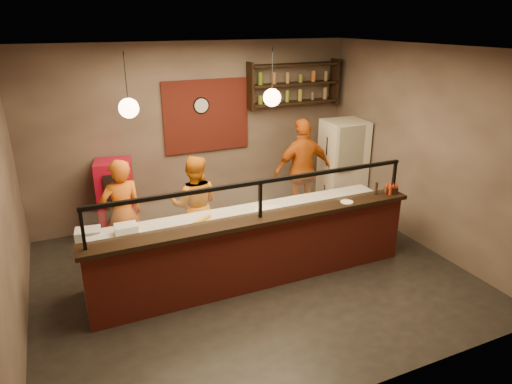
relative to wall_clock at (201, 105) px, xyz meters
name	(u,v)px	position (x,y,z in m)	size (l,w,h in m)	color
floor	(252,275)	(-0.10, -2.46, -2.10)	(6.00, 6.00, 0.00)	black
ceiling	(251,49)	(-0.10, -2.46, 1.10)	(6.00, 6.00, 0.00)	#38322B
wall_back	(196,133)	(-0.10, 0.04, -0.50)	(6.00, 6.00, 0.00)	#7C695B
wall_left	(2,208)	(-3.10, -2.46, -0.50)	(5.00, 5.00, 0.00)	#7C695B
wall_right	(422,148)	(2.90, -2.46, -0.50)	(5.00, 5.00, 0.00)	#7C695B
wall_front	(364,254)	(-0.10, -4.96, -0.50)	(6.00, 6.00, 0.00)	#7C695B
brick_patch	(207,116)	(0.10, 0.01, -0.20)	(1.60, 0.04, 1.30)	maroon
service_counter	(260,254)	(-0.10, -2.76, -1.60)	(4.60, 0.25, 1.00)	maroon
counter_ledge	(260,219)	(-0.10, -2.76, -1.07)	(4.70, 0.37, 0.06)	black
worktop_cabinet	(246,244)	(-0.10, -2.26, -1.68)	(4.60, 0.75, 0.85)	gray
worktop	(246,216)	(-0.10, -2.26, -1.23)	(4.60, 0.75, 0.05)	white
sneeze_guard	(260,196)	(-0.10, -2.76, -0.73)	(4.50, 0.05, 0.52)	white
wall_shelving	(294,84)	(1.80, -0.14, 0.30)	(1.84, 0.28, 0.85)	black
wall_clock	(201,105)	(0.00, 0.00, 0.00)	(0.30, 0.30, 0.04)	black
pendant_left	(129,108)	(-1.60, -2.26, 0.45)	(0.24, 0.24, 0.77)	black
pendant_right	(272,97)	(0.30, -2.26, 0.45)	(0.24, 0.24, 0.77)	black
cook_left	(123,215)	(-1.71, -1.41, -1.25)	(0.62, 0.41, 1.69)	#D56114
cook_mid	(195,205)	(-0.60, -1.38, -1.30)	(0.78, 0.61, 1.60)	orange
cook_right	(303,170)	(1.59, -0.95, -1.15)	(1.12, 0.46, 1.90)	#CB5A13
fridge	(342,166)	(2.50, -0.89, -1.21)	(0.74, 0.69, 1.78)	silver
red_cooler	(117,199)	(-1.66, -0.31, -1.42)	(0.58, 0.53, 1.36)	#B60C27
pizza_dough	(270,211)	(0.27, -2.29, -1.19)	(0.46, 0.46, 0.01)	white
prep_tub_a	(126,230)	(-1.78, -2.23, -1.13)	(0.28, 0.23, 0.14)	white
prep_tub_b	(88,235)	(-2.25, -2.20, -1.12)	(0.31, 0.25, 0.15)	silver
prep_tub_c	(97,244)	(-2.17, -2.48, -1.13)	(0.27, 0.22, 0.13)	white
rolling_pin	(202,220)	(-0.75, -2.24, -1.17)	(0.06, 0.06, 0.34)	gold
condiment_caddy	(391,190)	(2.10, -2.75, -0.99)	(0.17, 0.13, 0.09)	black
pepper_mill	(376,188)	(1.86, -2.70, -0.95)	(0.04, 0.04, 0.18)	black
small_plate	(347,202)	(1.26, -2.80, -1.03)	(0.18, 0.18, 0.01)	white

